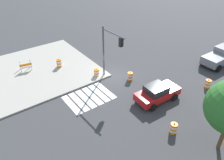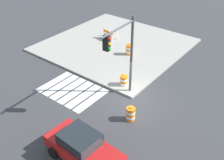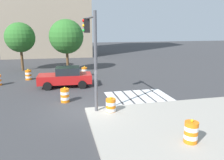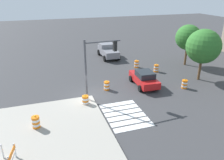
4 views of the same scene
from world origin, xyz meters
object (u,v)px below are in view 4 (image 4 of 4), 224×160
Objects in this scene: traffic_barrel_near_corner at (156,68)px; traffic_barrel_on_sidewalk at (36,122)px; traffic_barrel_crosswalk_end at (85,100)px; street_tree_streetside_near at (188,37)px; sports_car at (144,78)px; traffic_barrel_median_far at (107,86)px; construction_barricade at (9,156)px; traffic_barrel_far_curb at (185,84)px; traffic_barrel_median_near at (136,64)px; street_tree_streetside_mid at (203,46)px; traffic_light_pole at (98,59)px; pickup_truck at (108,51)px.

traffic_barrel_on_sidewalk is at bearing -60.52° from traffic_barrel_near_corner.
traffic_barrel_crosswalk_end is 16.88m from street_tree_streetside_near.
street_tree_streetside_near is (-4.55, 8.32, 2.88)m from sports_car.
traffic_barrel_on_sidewalk reaches higher than traffic_barrel_near_corner.
traffic_barrel_crosswalk_end is at bearing -47.67° from traffic_barrel_median_far.
traffic_barrel_crosswalk_end is at bearing 135.69° from construction_barricade.
traffic_barrel_far_curb is 0.75× the size of construction_barricade.
street_tree_streetside_near is at bearing 118.67° from sports_car.
traffic_barrel_on_sidewalk is at bearing 156.25° from construction_barricade.
construction_barricade reaches higher than traffic_barrel_median_near.
construction_barricade is at bearing -44.31° from traffic_barrel_crosswalk_end.
street_tree_streetside_mid is (4.96, -1.71, 0.12)m from street_tree_streetside_near.
street_tree_streetside_mid is at bearing -18.96° from street_tree_streetside_near.
traffic_light_pole is at bearing 133.01° from construction_barricade.
traffic_light_pole is (4.78, -8.61, 3.46)m from traffic_barrel_near_corner.
traffic_barrel_far_curb is at bearing 91.83° from traffic_barrel_crosswalk_end.
pickup_truck is 0.91× the size of street_tree_streetside_mid.
street_tree_streetside_mid is at bearing 103.75° from traffic_barrel_on_sidewalk.
traffic_barrel_far_curb is at bearing 74.56° from traffic_barrel_median_far.
traffic_barrel_near_corner is 0.19× the size of street_tree_streetside_near.
sports_car is 4.16m from traffic_barrel_far_curb.
traffic_light_pole is 1.03× the size of street_tree_streetside_near.
traffic_barrel_near_corner is 2.79m from traffic_barrel_median_near.
traffic_barrel_crosswalk_end is 13.92m from street_tree_streetside_mid.
sports_car reaches higher than traffic_barrel_near_corner.
traffic_barrel_near_corner is at bearing -138.37° from street_tree_streetside_mid.
pickup_truck is 6.18m from traffic_barrel_median_near.
street_tree_streetside_near is at bearing 114.34° from traffic_barrel_crosswalk_end.
traffic_barrel_median_near is 1.00× the size of traffic_barrel_on_sidewalk.
sports_car reaches higher than traffic_barrel_median_near.
traffic_barrel_median_far is 0.19× the size of traffic_light_pole.
construction_barricade is 24.44m from street_tree_streetside_near.
traffic_barrel_near_corner is at bearing -175.88° from traffic_barrel_far_curb.
traffic_barrel_median_far is 11.73m from construction_barricade.
traffic_barrel_near_corner is 10.43m from traffic_light_pole.
street_tree_streetside_near reaches higher than traffic_barrel_median_far.
traffic_light_pole reaches higher than traffic_barrel_median_far.
traffic_light_pole reaches higher than traffic_barrel_median_near.
traffic_barrel_far_curb is 9.64m from traffic_light_pole.
street_tree_streetside_mid reaches higher than traffic_barrel_near_corner.
traffic_light_pole reaches higher than traffic_barrel_far_curb.
sports_car is 5.84m from traffic_barrel_median_near.
pickup_truck is at bearing 155.24° from traffic_barrel_crosswalk_end.
traffic_barrel_median_near and traffic_barrel_far_curb have the same top height.
traffic_barrel_on_sidewalk is 18.35m from street_tree_streetside_mid.
traffic_barrel_median_far is (-0.19, -4.06, -0.36)m from sports_car.
traffic_barrel_near_corner is 6.03m from street_tree_streetside_mid.
traffic_barrel_far_curb is 8.62m from street_tree_streetside_near.
traffic_barrel_crosswalk_end is 1.00× the size of traffic_barrel_far_curb.
street_tree_streetside_mid is at bearing 97.92° from traffic_barrel_crosswalk_end.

